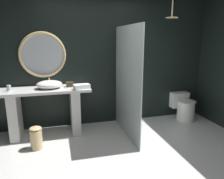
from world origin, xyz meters
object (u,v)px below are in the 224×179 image
(vessel_sink, at_px, (49,84))
(toilet, at_px, (184,107))
(round_wall_mirror, at_px, (43,55))
(tissue_box, at_px, (70,84))
(waste_bin, at_px, (36,138))
(tumbler_cup, at_px, (9,88))
(folded_hand_towel, at_px, (82,87))
(rain_shower_head, at_px, (172,16))

(vessel_sink, bearing_deg, toilet, 0.89)
(round_wall_mirror, relative_size, toilet, 1.45)
(vessel_sink, xyz_separation_m, toilet, (2.78, 0.04, -0.67))
(tissue_box, xyz_separation_m, waste_bin, (-0.60, -0.55, -0.72))
(vessel_sink, bearing_deg, round_wall_mirror, 107.34)
(round_wall_mirror, distance_m, waste_bin, 1.48)
(tissue_box, xyz_separation_m, round_wall_mirror, (-0.45, 0.24, 0.52))
(tumbler_cup, height_order, waste_bin, tumbler_cup)
(vessel_sink, distance_m, folded_hand_towel, 0.58)
(tumbler_cup, distance_m, rain_shower_head, 3.16)
(tissue_box, bearing_deg, folded_hand_towel, -50.70)
(rain_shower_head, xyz_separation_m, toilet, (0.52, 0.15, -1.87))
(tumbler_cup, height_order, tissue_box, tumbler_cup)
(rain_shower_head, bearing_deg, tumbler_cup, 178.01)
(tissue_box, relative_size, toilet, 0.22)
(round_wall_mirror, bearing_deg, vessel_sink, -72.66)
(toilet, relative_size, waste_bin, 1.54)
(round_wall_mirror, distance_m, folded_hand_towel, 0.95)
(rain_shower_head, relative_size, waste_bin, 1.09)
(round_wall_mirror, height_order, waste_bin, round_wall_mirror)
(round_wall_mirror, xyz_separation_m, waste_bin, (-0.15, -0.79, -1.25))
(round_wall_mirror, bearing_deg, waste_bin, -100.84)
(toilet, relative_size, folded_hand_towel, 2.10)
(folded_hand_towel, bearing_deg, toilet, 5.75)
(tumbler_cup, xyz_separation_m, round_wall_mirror, (0.56, 0.30, 0.52))
(vessel_sink, distance_m, tumbler_cup, 0.65)
(vessel_sink, height_order, folded_hand_towel, vessel_sink)
(tumbler_cup, relative_size, round_wall_mirror, 0.12)
(vessel_sink, distance_m, tissue_box, 0.36)
(rain_shower_head, bearing_deg, waste_bin, -171.11)
(vessel_sink, xyz_separation_m, tissue_box, (0.36, 0.05, -0.03))
(tissue_box, distance_m, round_wall_mirror, 0.73)
(toilet, bearing_deg, tissue_box, 179.89)
(round_wall_mirror, bearing_deg, toilet, -4.83)
(vessel_sink, xyz_separation_m, folded_hand_towel, (0.55, -0.18, -0.03))
(folded_hand_towel, bearing_deg, tumbler_cup, 171.87)
(tumbler_cup, relative_size, rain_shower_head, 0.24)
(tumbler_cup, bearing_deg, rain_shower_head, -1.99)
(toilet, height_order, waste_bin, toilet)
(tumbler_cup, distance_m, waste_bin, 0.97)
(tissue_box, bearing_deg, waste_bin, -137.45)
(vessel_sink, bearing_deg, tissue_box, 7.61)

